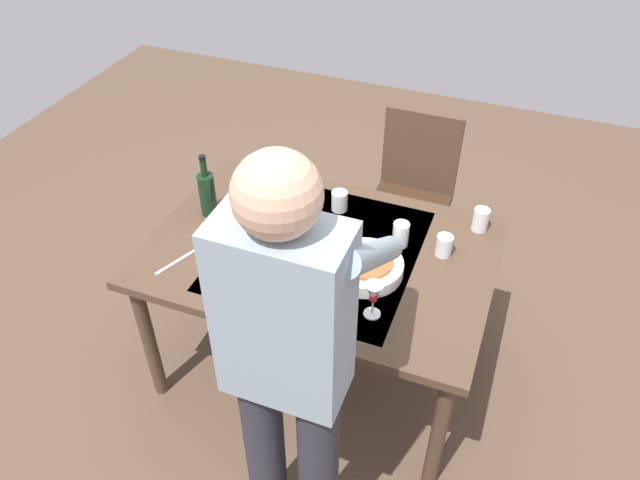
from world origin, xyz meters
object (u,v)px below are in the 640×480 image
object	(u,v)px
water_cup_far_left	(481,220)
side_bowl_salad	(289,207)
person_server	(289,360)
chair_near	(413,187)
water_cup_near_left	(339,201)
water_cup_far_right	(401,234)
wine_bottle	(207,193)
water_cup_near_right	(444,245)
dinner_plate_near	(254,245)
wine_glass_left	(374,294)
serving_bowl_pasta	(365,266)
dining_table	(320,262)

from	to	relation	value
water_cup_far_left	side_bowl_salad	distance (m)	0.83
person_server	chair_near	bearing A→B (deg)	-90.24
chair_near	water_cup_near_left	world-z (taller)	chair_near
side_bowl_salad	water_cup_near_left	bearing A→B (deg)	-151.09
chair_near	water_cup_far_right	xyz separation A→B (m)	(-0.10, 0.72, 0.26)
wine_bottle	water_cup_near_right	xyz separation A→B (m)	(-1.02, -0.10, -0.06)
water_cup_far_right	dinner_plate_near	distance (m)	0.61
wine_bottle	water_cup_near_right	bearing A→B (deg)	-174.46
chair_near	wine_glass_left	bearing A→B (deg)	95.80
water_cup_near_right	water_cup_far_left	bearing A→B (deg)	-116.80
wine_bottle	wine_glass_left	distance (m)	0.91
wine_glass_left	serving_bowl_pasta	bearing A→B (deg)	-65.67
dining_table	water_cup_far_left	size ratio (longest dim) A/B	13.82
serving_bowl_pasta	dinner_plate_near	xyz separation A→B (m)	(0.48, 0.02, -0.03)
dinner_plate_near	dining_table	bearing A→B (deg)	-162.98
water_cup_far_left	dinner_plate_near	distance (m)	0.97
chair_near	dinner_plate_near	distance (m)	1.07
water_cup_near_left	side_bowl_salad	size ratio (longest dim) A/B	0.51
dinner_plate_near	water_cup_far_right	bearing A→B (deg)	-157.74
wine_glass_left	water_cup_far_left	world-z (taller)	wine_glass_left
chair_near	serving_bowl_pasta	xyz separation A→B (m)	(-0.02, 0.93, 0.24)
water_cup_far_left	water_cup_far_right	world-z (taller)	water_cup_far_right
wine_glass_left	water_cup_far_right	xyz separation A→B (m)	(0.01, -0.42, -0.05)
dining_table	water_cup_near_left	distance (m)	0.31
dining_table	wine_bottle	bearing A→B (deg)	-5.67
person_server	water_cup_near_right	xyz separation A→B (m)	(-0.29, -0.90, -0.18)
water_cup_far_left	water_cup_far_right	bearing A→B (deg)	37.16
wine_glass_left	water_cup_near_left	xyz separation A→B (m)	(0.33, -0.56, -0.06)
wine_bottle	water_cup_far_left	xyz separation A→B (m)	(-1.13, -0.32, -0.06)
water_cup_far_left	serving_bowl_pasta	size ratio (longest dim) A/B	0.34
water_cup_near_left	water_cup_near_right	distance (m)	0.52
wine_glass_left	water_cup_far_right	size ratio (longest dim) A/B	1.39
water_cup_near_left	side_bowl_salad	bearing A→B (deg)	28.91
water_cup_near_right	water_cup_far_right	distance (m)	0.18
serving_bowl_pasta	side_bowl_salad	size ratio (longest dim) A/B	1.67
chair_near	water_cup_near_right	distance (m)	0.81
wine_bottle	water_cup_far_left	distance (m)	1.18
wine_glass_left	water_cup_near_left	world-z (taller)	wine_glass_left
dining_table	water_cup_far_left	bearing A→B (deg)	-147.89
serving_bowl_pasta	water_cup_far_right	bearing A→B (deg)	-111.03
dining_table	water_cup_near_left	xyz separation A→B (m)	(0.02, -0.29, 0.12)
water_cup_near_right	dinner_plate_near	world-z (taller)	water_cup_near_right
wine_bottle	side_bowl_salad	distance (m)	0.36
chair_near	wine_bottle	xyz separation A→B (m)	(0.74, 0.81, 0.32)
dining_table	water_cup_near_right	distance (m)	0.52
chair_near	wine_bottle	size ratio (longest dim) A/B	3.07
wine_glass_left	water_cup_far_right	world-z (taller)	wine_glass_left
person_server	dinner_plate_near	world-z (taller)	person_server
person_server	wine_bottle	world-z (taller)	person_server
person_server	water_cup_far_left	distance (m)	1.20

